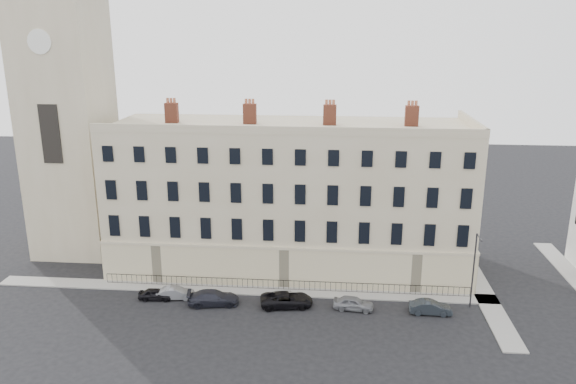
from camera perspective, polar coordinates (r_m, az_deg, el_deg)
name	(u,v)px	position (r m, az deg, el deg)	size (l,w,h in m)	color
ground	(347,321)	(49.84, 6.01, -12.88)	(160.00, 160.00, 0.00)	black
terrace	(290,196)	(58.16, 0.18, -0.43)	(36.22, 12.22, 17.00)	tan
church_tower	(64,83)	(64.55, -21.79, 10.20)	(8.00, 8.13, 44.00)	tan
pavement_terrace	(242,290)	(54.91, -4.71, -9.87)	(48.00, 2.00, 0.12)	gray
pavement_east_return	(479,285)	(58.69, 18.85, -8.96)	(2.00, 24.00, 0.12)	gray
railings	(284,285)	(54.56, -0.45, -9.42)	(35.00, 0.04, 0.96)	black
car_a	(156,294)	(54.27, -13.30, -10.07)	(1.25, 3.11, 1.06)	black
car_b	(175,293)	(54.01, -11.36, -10.03)	(1.20, 3.44, 1.13)	gray
car_c	(213,298)	(52.33, -7.60, -10.60)	(1.90, 4.67, 1.35)	#20212B
car_d	(287,299)	(51.62, -0.14, -10.87)	(2.19, 4.75, 1.32)	black
car_e	(353,303)	(51.41, 6.66, -11.16)	(1.45, 3.61, 1.23)	slate
car_f	(430,307)	(51.94, 14.26, -11.30)	(1.29, 3.69, 1.22)	#22272D
streetlamp	(474,268)	(52.58, 18.37, -7.29)	(0.23, 1.54, 7.09)	#2E2D32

